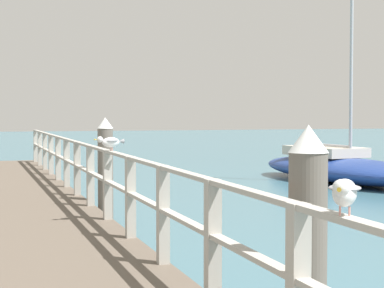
# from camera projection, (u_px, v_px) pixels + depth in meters

# --- Properties ---
(pier_deck) EXTENTS (2.82, 23.63, 0.54)m
(pier_deck) POSITION_uv_depth(u_px,v_px,m) (11.00, 225.00, 11.30)
(pier_deck) COLOR brown
(pier_deck) RESTS_ON ground_plane
(pier_railing) EXTENTS (0.12, 22.15, 1.05)m
(pier_railing) POSITION_uv_depth(u_px,v_px,m) (90.00, 168.00, 11.66)
(pier_railing) COLOR #B2ADA3
(pier_railing) RESTS_ON pier_deck
(dock_piling_near) EXTENTS (0.29, 0.29, 2.06)m
(dock_piling_near) POSITION_uv_depth(u_px,v_px,m) (307.00, 266.00, 4.88)
(dock_piling_near) COLOR #6B6056
(dock_piling_near) RESTS_ON ground_plane
(dock_piling_far) EXTENTS (0.29, 0.29, 2.06)m
(dock_piling_far) POSITION_uv_depth(u_px,v_px,m) (105.00, 173.00, 12.39)
(dock_piling_far) COLOR #6B6056
(dock_piling_far) RESTS_ON ground_plane
(seagull_foreground) EXTENTS (0.32, 0.41, 0.21)m
(seagull_foreground) POSITION_uv_depth(u_px,v_px,m) (344.00, 191.00, 3.63)
(seagull_foreground) COLOR white
(seagull_foreground) RESTS_ON pier_railing
(seagull_background) EXTENTS (0.47, 0.23, 0.21)m
(seagull_background) POSITION_uv_depth(u_px,v_px,m) (110.00, 142.00, 9.87)
(seagull_background) COLOR white
(seagull_background) RESTS_ON pier_railing
(boat_0) EXTENTS (3.64, 7.74, 8.44)m
(boat_0) POSITION_uv_depth(u_px,v_px,m) (341.00, 168.00, 20.90)
(boat_0) COLOR navy
(boat_0) RESTS_ON ground_plane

